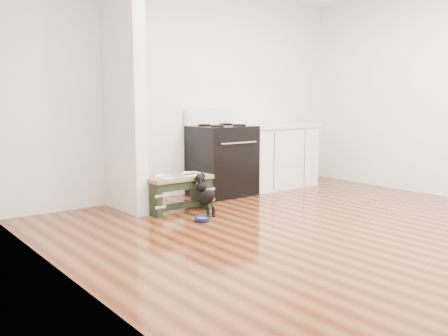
% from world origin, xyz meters
% --- Properties ---
extents(ground, '(5.00, 5.00, 0.00)m').
position_xyz_m(ground, '(0.00, 0.00, 0.00)').
color(ground, '#3F190B').
rests_on(ground, ground).
extents(room_shell, '(5.00, 5.00, 5.00)m').
position_xyz_m(room_shell, '(0.00, 0.00, 1.62)').
color(room_shell, silver).
rests_on(room_shell, ground).
extents(partition_wall, '(0.15, 0.80, 2.70)m').
position_xyz_m(partition_wall, '(-1.18, 2.10, 1.35)').
color(partition_wall, silver).
rests_on(partition_wall, ground).
extents(oven_range, '(0.76, 0.69, 1.14)m').
position_xyz_m(oven_range, '(0.25, 2.16, 0.48)').
color(oven_range, black).
rests_on(oven_range, ground).
extents(cabinet_run, '(1.24, 0.64, 0.91)m').
position_xyz_m(cabinet_run, '(1.23, 2.18, 0.45)').
color(cabinet_run, white).
rests_on(cabinet_run, ground).
extents(dog_feeder, '(0.75, 0.40, 0.43)m').
position_xyz_m(dog_feeder, '(-0.75, 1.68, 0.29)').
color(dog_feeder, black).
rests_on(dog_feeder, ground).
extents(puppy, '(0.13, 0.38, 0.46)m').
position_xyz_m(puppy, '(-0.61, 1.34, 0.25)').
color(puppy, black).
rests_on(puppy, ground).
extents(floor_bowl, '(0.17, 0.17, 0.05)m').
position_xyz_m(floor_bowl, '(-0.80, 1.12, 0.03)').
color(floor_bowl, navy).
rests_on(floor_bowl, ground).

